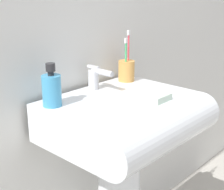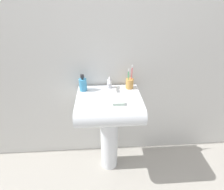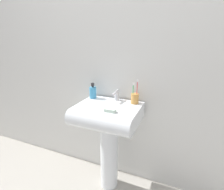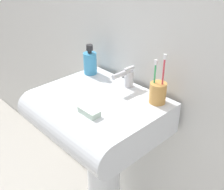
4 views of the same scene
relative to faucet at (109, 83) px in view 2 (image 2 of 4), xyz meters
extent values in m
plane|color=#ADA89E|center=(-0.01, -0.14, -0.89)|extent=(6.00, 6.00, 0.00)
cube|color=silver|center=(-0.01, 0.10, 0.31)|extent=(5.00, 0.05, 2.40)
cylinder|color=white|center=(-0.01, -0.14, -0.54)|extent=(0.16, 0.16, 0.70)
cube|color=white|center=(-0.01, -0.14, -0.12)|extent=(0.53, 0.38, 0.14)
cylinder|color=white|center=(-0.01, -0.33, -0.12)|extent=(0.53, 0.14, 0.14)
cylinder|color=silver|center=(0.00, 0.01, -0.01)|extent=(0.04, 0.04, 0.08)
cylinder|color=silver|center=(0.00, -0.04, 0.03)|extent=(0.02, 0.10, 0.02)
cube|color=silver|center=(0.00, 0.01, 0.04)|extent=(0.01, 0.06, 0.01)
cylinder|color=#D19347|center=(0.18, -0.01, -0.01)|extent=(0.07, 0.07, 0.09)
cylinder|color=#3FB266|center=(0.16, -0.01, 0.04)|extent=(0.01, 0.01, 0.15)
cube|color=white|center=(0.16, -0.01, 0.12)|extent=(0.01, 0.01, 0.02)
cylinder|color=#D83F4C|center=(0.19, 0.00, 0.05)|extent=(0.01, 0.01, 0.18)
cube|color=white|center=(0.19, 0.00, 0.15)|extent=(0.01, 0.01, 0.02)
cylinder|color=#3F99CC|center=(-0.23, -0.02, 0.00)|extent=(0.06, 0.06, 0.11)
cylinder|color=#262628|center=(-0.23, -0.02, 0.06)|extent=(0.02, 0.02, 0.01)
cylinder|color=#262628|center=(-0.23, -0.02, 0.08)|extent=(0.03, 0.03, 0.03)
cube|color=silver|center=(0.05, -0.26, -0.04)|extent=(0.09, 0.04, 0.02)
camera|label=1|loc=(-0.90, -0.91, 0.35)|focal=55.00mm
camera|label=2|loc=(-0.07, -1.36, 0.69)|focal=28.00mm
camera|label=3|loc=(0.55, -1.40, 0.49)|focal=28.00mm
camera|label=4|loc=(0.76, -0.82, 0.54)|focal=45.00mm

